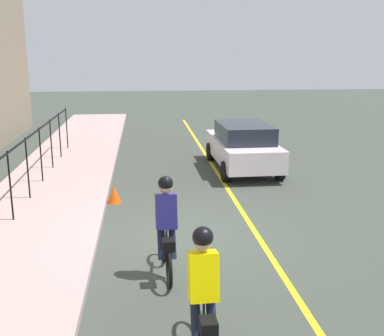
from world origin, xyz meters
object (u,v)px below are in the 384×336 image
Objects in this scene: traffic_cone_near at (114,194)px; cyclist_lead at (166,227)px; cyclist_follow at (203,297)px; patrol_sedan at (243,146)px.

cyclist_lead is at bearing -165.10° from traffic_cone_near.
cyclist_follow is (-2.46, -0.32, 0.00)m from cyclist_lead.
cyclist_follow reaches higher than traffic_cone_near.
cyclist_lead reaches higher than traffic_cone_near.
patrol_sedan is (10.01, -2.64, -0.09)m from cyclist_follow.
patrol_sedan is at bearing -23.73° from cyclist_lead.
traffic_cone_near is at bearing 9.98° from cyclist_follow.
traffic_cone_near is (-3.23, 4.12, -0.60)m from patrol_sedan.
patrol_sedan reaches higher than traffic_cone_near.
patrol_sedan is 9.71× the size of traffic_cone_near.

